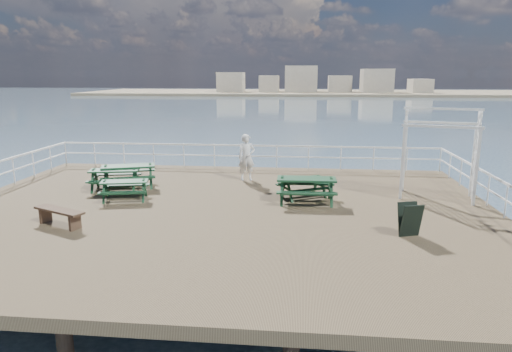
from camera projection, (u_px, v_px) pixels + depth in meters
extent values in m
cube|color=brown|center=(220.00, 214.00, 14.87)|extent=(18.00, 14.00, 0.30)
plane|color=#3C5165|center=(280.00, 128.00, 54.11)|extent=(300.00, 300.00, 0.00)
cube|color=tan|center=(342.00, 93.00, 144.77)|extent=(160.00, 40.00, 0.80)
cube|color=beige|center=(231.00, 82.00, 144.55)|extent=(8.00, 8.00, 6.00)
cube|color=beige|center=(269.00, 84.00, 143.48)|extent=(6.00, 8.00, 5.00)
cube|color=beige|center=(301.00, 79.00, 142.17)|extent=(10.00, 8.00, 8.00)
cube|color=beige|center=(340.00, 84.00, 141.32)|extent=(7.00, 8.00, 5.00)
cube|color=beige|center=(376.00, 81.00, 140.02)|extent=(9.00, 8.00, 7.00)
cube|color=beige|center=(419.00, 86.00, 139.07)|extent=(6.00, 8.00, 4.00)
cylinder|color=#503B29|center=(82.00, 198.00, 21.21)|extent=(0.36, 0.36, 2.10)
cylinder|color=#503B29|center=(413.00, 208.00, 19.74)|extent=(0.36, 0.36, 2.10)
cube|color=white|center=(245.00, 145.00, 21.26)|extent=(17.70, 0.07, 0.07)
cube|color=white|center=(245.00, 156.00, 21.37)|extent=(17.70, 0.05, 0.05)
cylinder|color=white|center=(66.00, 153.00, 22.24)|extent=(0.05, 0.05, 1.10)
cube|color=white|center=(508.00, 185.00, 13.74)|extent=(0.07, 13.70, 0.07)
cube|color=white|center=(506.00, 201.00, 13.85)|extent=(0.05, 13.70, 0.05)
cube|color=#123318|center=(128.00, 166.00, 17.63)|extent=(2.14, 1.38, 0.07)
cube|color=#123318|center=(129.00, 171.00, 18.34)|extent=(1.98, 0.91, 0.06)
cube|color=#123318|center=(128.00, 178.00, 17.07)|extent=(1.98, 0.91, 0.06)
cube|color=#123318|center=(106.00, 176.00, 17.52)|extent=(0.60, 1.55, 0.07)
cube|color=#123318|center=(151.00, 174.00, 17.89)|extent=(0.60, 1.55, 0.07)
cube|color=#123318|center=(107.00, 176.00, 17.85)|extent=(0.27, 0.57, 0.97)
cube|color=#123318|center=(106.00, 179.00, 17.22)|extent=(0.27, 0.57, 0.97)
cube|color=#123318|center=(151.00, 174.00, 18.22)|extent=(0.27, 0.57, 0.97)
cube|color=#123318|center=(151.00, 177.00, 17.59)|extent=(0.27, 0.57, 0.97)
cube|color=#123318|center=(129.00, 180.00, 17.75)|extent=(1.71, 0.66, 0.07)
cube|color=#123318|center=(124.00, 182.00, 15.85)|extent=(1.69, 0.95, 0.05)
cube|color=#123318|center=(127.00, 185.00, 16.42)|extent=(1.60, 0.56, 0.04)
cube|color=#123318|center=(122.00, 193.00, 15.39)|extent=(1.60, 0.56, 0.04)
cube|color=#123318|center=(105.00, 190.00, 15.83)|extent=(0.35, 1.26, 0.05)
cube|color=#123318|center=(144.00, 189.00, 15.99)|extent=(0.35, 1.26, 0.05)
cube|color=#123318|center=(107.00, 189.00, 16.10)|extent=(0.17, 0.46, 0.77)
cube|color=#123318|center=(104.00, 193.00, 15.58)|extent=(0.17, 0.46, 0.77)
cube|color=#123318|center=(145.00, 188.00, 16.25)|extent=(0.17, 0.46, 0.77)
cube|color=#123318|center=(143.00, 192.00, 15.74)|extent=(0.17, 0.46, 0.77)
cube|color=#123318|center=(125.00, 194.00, 15.94)|extent=(1.39, 0.38, 0.05)
cube|color=#123318|center=(303.00, 179.00, 16.19)|extent=(1.71, 1.31, 0.05)
cube|color=#123318|center=(296.00, 183.00, 16.73)|extent=(1.52, 0.95, 0.04)
cube|color=#123318|center=(311.00, 190.00, 15.77)|extent=(1.52, 0.95, 0.04)
cube|color=#123318|center=(286.00, 188.00, 16.00)|extent=(0.67, 1.17, 0.05)
cube|color=#123318|center=(320.00, 185.00, 16.50)|extent=(0.67, 1.17, 0.05)
cube|color=#123318|center=(283.00, 188.00, 16.26)|extent=(0.28, 0.44, 0.78)
cube|color=#123318|center=(290.00, 191.00, 15.77)|extent=(0.28, 0.44, 0.78)
cube|color=#123318|center=(316.00, 185.00, 16.75)|extent=(0.28, 0.44, 0.78)
cube|color=#123318|center=(323.00, 188.00, 16.27)|extent=(0.28, 0.44, 0.78)
cube|color=#123318|center=(303.00, 191.00, 16.29)|extent=(1.29, 0.74, 0.05)
cube|color=#123318|center=(114.00, 170.00, 17.26)|extent=(1.92, 1.04, 0.06)
cube|color=#123318|center=(118.00, 174.00, 17.91)|extent=(1.83, 0.60, 0.05)
cube|color=#123318|center=(111.00, 181.00, 16.73)|extent=(1.83, 0.60, 0.05)
cube|color=#123318|center=(94.00, 179.00, 17.26)|extent=(0.36, 1.45, 0.06)
cube|color=#123318|center=(135.00, 178.00, 17.40)|extent=(0.36, 1.45, 0.06)
cube|color=#123318|center=(96.00, 178.00, 17.56)|extent=(0.18, 0.53, 0.88)
cube|color=#123318|center=(92.00, 182.00, 16.98)|extent=(0.18, 0.53, 0.88)
cube|color=#123318|center=(136.00, 177.00, 17.70)|extent=(0.18, 0.53, 0.88)
cube|color=#123318|center=(134.00, 181.00, 17.11)|extent=(0.18, 0.53, 0.88)
cube|color=#123318|center=(115.00, 183.00, 17.37)|extent=(1.60, 0.39, 0.06)
cube|color=#123318|center=(307.00, 179.00, 15.50)|extent=(2.00, 0.80, 0.07)
cube|color=#123318|center=(306.00, 184.00, 16.22)|extent=(1.99, 0.31, 0.06)
cube|color=#123318|center=(307.00, 193.00, 14.93)|extent=(1.99, 0.31, 0.06)
cube|color=#123318|center=(282.00, 188.00, 15.64)|extent=(0.11, 1.60, 0.07)
cube|color=#123318|center=(331.00, 189.00, 15.51)|extent=(0.11, 1.60, 0.07)
cube|color=#123318|center=(282.00, 188.00, 15.98)|extent=(0.10, 0.57, 0.97)
cube|color=#123318|center=(282.00, 192.00, 15.33)|extent=(0.10, 0.57, 0.97)
cube|color=#123318|center=(330.00, 189.00, 15.84)|extent=(0.10, 0.57, 0.97)
cube|color=#123318|center=(331.00, 193.00, 15.20)|extent=(0.10, 0.57, 0.97)
cube|color=#123318|center=(306.00, 194.00, 15.62)|extent=(1.77, 0.12, 0.07)
cube|color=#503B29|center=(59.00, 210.00, 13.15)|extent=(1.76, 1.10, 0.07)
cube|color=#503B29|center=(46.00, 215.00, 13.53)|extent=(0.23, 0.37, 0.44)
cube|color=#503B29|center=(75.00, 222.00, 12.88)|extent=(0.23, 0.37, 0.44)
cube|color=white|center=(403.00, 163.00, 15.83)|extent=(0.12, 0.12, 2.56)
cube|color=white|center=(404.00, 157.00, 17.00)|extent=(0.12, 0.12, 2.56)
cube|color=white|center=(477.00, 168.00, 15.04)|extent=(0.12, 0.12, 2.56)
cube|color=white|center=(473.00, 161.00, 16.21)|extent=(0.12, 0.12, 2.56)
cube|color=white|center=(442.00, 127.00, 15.15)|extent=(2.50, 0.73, 0.09)
cube|color=white|center=(441.00, 123.00, 16.32)|extent=(2.50, 0.73, 0.09)
cube|color=white|center=(443.00, 109.00, 15.61)|extent=(2.49, 0.72, 0.07)
cube|color=black|center=(412.00, 221.00, 12.22)|extent=(0.61, 0.39, 0.94)
cube|color=black|center=(408.00, 219.00, 12.40)|extent=(0.61, 0.39, 0.94)
imported|color=white|center=(247.00, 157.00, 18.76)|extent=(0.80, 0.64, 1.91)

